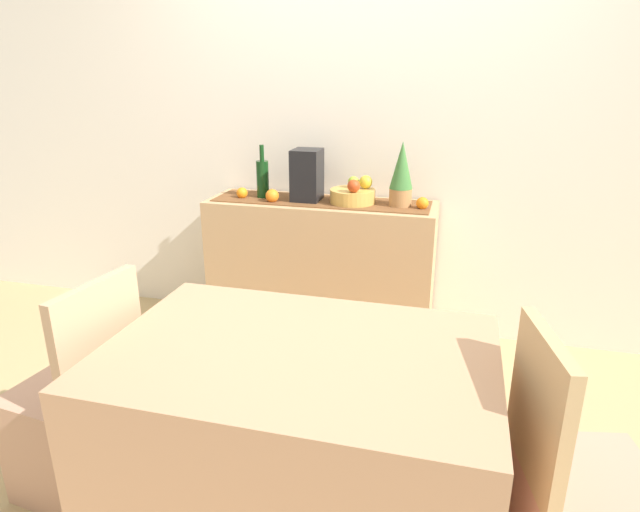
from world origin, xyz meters
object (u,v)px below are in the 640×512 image
at_px(coffee_maker, 307,175).
at_px(chair_near_window, 81,428).
at_px(wine_bottle, 263,178).
at_px(potted_plant, 401,174).
at_px(sideboard_console, 321,271).
at_px(dining_table, 300,444).
at_px(fruit_bowl, 353,196).

relative_size(coffee_maker, chair_near_window, 0.33).
xyz_separation_m(wine_bottle, potted_plant, (0.82, 0.00, 0.06)).
bearing_deg(coffee_maker, chair_near_window, -108.07).
height_order(sideboard_console, coffee_maker, coffee_maker).
relative_size(sideboard_console, potted_plant, 3.69).
bearing_deg(chair_near_window, coffee_maker, 71.93).
bearing_deg(potted_plant, chair_near_window, -124.52).
bearing_deg(sideboard_console, potted_plant, 0.00).
bearing_deg(potted_plant, coffee_maker, 180.00).
xyz_separation_m(coffee_maker, dining_table, (0.40, -1.50, -0.64)).
bearing_deg(potted_plant, dining_table, -95.30).
distance_m(fruit_bowl, chair_near_window, 1.80).
relative_size(fruit_bowl, chair_near_window, 0.29).
height_order(wine_bottle, chair_near_window, wine_bottle).
distance_m(sideboard_console, coffee_maker, 0.59).
bearing_deg(dining_table, potted_plant, 84.70).
relative_size(potted_plant, dining_table, 0.29).
bearing_deg(sideboard_console, wine_bottle, -180.00).
distance_m(fruit_bowl, potted_plant, 0.31).
bearing_deg(chair_near_window, wine_bottle, 81.80).
bearing_deg(wine_bottle, potted_plant, 0.00).
xyz_separation_m(sideboard_console, fruit_bowl, (0.19, 0.00, 0.47)).
bearing_deg(dining_table, sideboard_console, 102.06).
relative_size(coffee_maker, potted_plant, 0.83).
relative_size(sideboard_console, wine_bottle, 4.24).
bearing_deg(dining_table, wine_bottle, 114.31).
xyz_separation_m(fruit_bowl, dining_table, (0.13, -1.50, -0.53)).
relative_size(fruit_bowl, potted_plant, 0.71).
relative_size(dining_table, chair_near_window, 1.40).
xyz_separation_m(fruit_bowl, potted_plant, (0.27, 0.00, 0.14)).
bearing_deg(coffee_maker, fruit_bowl, 0.00).
xyz_separation_m(fruit_bowl, wine_bottle, (-0.54, -0.00, 0.07)).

